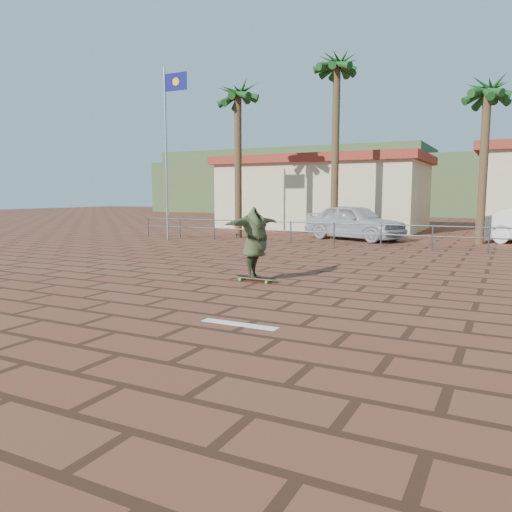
% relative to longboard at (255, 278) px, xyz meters
% --- Properties ---
extents(ground, '(120.00, 120.00, 0.00)m').
position_rel_longboard_xyz_m(ground, '(0.97, -2.62, -0.09)').
color(ground, brown).
rests_on(ground, ground).
extents(paint_stripe, '(1.40, 0.22, 0.01)m').
position_rel_longboard_xyz_m(paint_stripe, '(1.67, -3.82, -0.09)').
color(paint_stripe, white).
rests_on(paint_stripe, ground).
extents(guardrail, '(24.06, 0.06, 1.00)m').
position_rel_longboard_xyz_m(guardrail, '(0.97, 9.38, 0.59)').
color(guardrail, '#47494F').
rests_on(guardrail, ground).
extents(flagpole, '(1.30, 0.10, 8.00)m').
position_rel_longboard_xyz_m(flagpole, '(-8.91, 8.38, 4.55)').
color(flagpole, gray).
rests_on(flagpole, ground).
extents(palm_far_left, '(2.40, 2.40, 8.25)m').
position_rel_longboard_xyz_m(palm_far_left, '(-6.53, 10.88, 6.74)').
color(palm_far_left, brown).
rests_on(palm_far_left, ground).
extents(palm_left, '(2.40, 2.40, 9.45)m').
position_rel_longboard_xyz_m(palm_left, '(-2.03, 12.38, 7.86)').
color(palm_left, brown).
rests_on(palm_left, ground).
extents(palm_center, '(2.40, 2.40, 7.75)m').
position_rel_longboard_xyz_m(palm_center, '(4.47, 12.88, 6.27)').
color(palm_center, brown).
rests_on(palm_center, ground).
extents(building_west, '(12.60, 7.60, 4.50)m').
position_rel_longboard_xyz_m(building_west, '(-5.03, 19.38, 2.19)').
color(building_west, beige).
rests_on(building_west, ground).
extents(hill_front, '(70.00, 18.00, 6.00)m').
position_rel_longboard_xyz_m(hill_front, '(0.97, 47.38, 2.91)').
color(hill_front, '#384C28').
rests_on(hill_front, ground).
extents(hill_back, '(35.00, 14.00, 8.00)m').
position_rel_longboard_xyz_m(hill_back, '(-21.03, 53.38, 3.91)').
color(hill_back, '#384C28').
rests_on(hill_back, ground).
extents(longboard, '(1.12, 0.29, 0.11)m').
position_rel_longboard_xyz_m(longboard, '(0.00, 0.00, 0.00)').
color(longboard, olive).
rests_on(longboard, ground).
extents(skateboarder, '(0.82, 2.23, 1.77)m').
position_rel_longboard_xyz_m(skateboarder, '(-0.00, 0.00, 0.91)').
color(skateboarder, '#394223').
rests_on(skateboarder, longboard).
extents(car_silver, '(5.42, 3.65, 1.71)m').
position_rel_longboard_xyz_m(car_silver, '(-1.04, 12.47, 0.77)').
color(car_silver, '#B1B3B9').
rests_on(car_silver, ground).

